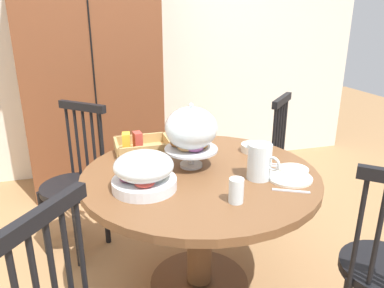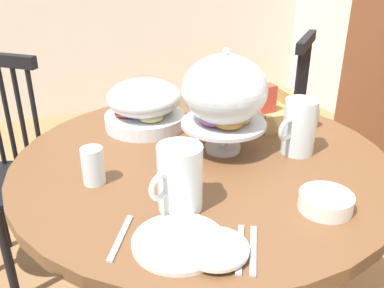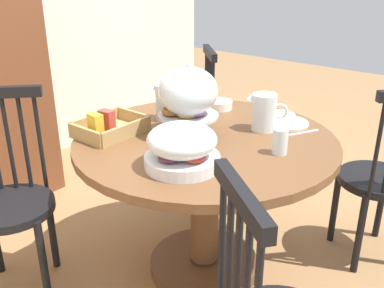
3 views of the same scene
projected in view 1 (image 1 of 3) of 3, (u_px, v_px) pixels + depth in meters
The scene contains 18 objects.
ground_plane at pixel (178, 281), 2.21m from camera, with size 10.00×10.00×0.00m, color #997047.
wall_back at pixel (128, 37), 3.43m from camera, with size 4.80×0.06×2.60m, color silver.
wooden_armoire at pixel (93, 78), 3.15m from camera, with size 1.18×0.60×1.96m.
dining_table at pixel (200, 208), 1.97m from camera, with size 1.21×1.21×0.74m.
windsor_chair_near_window at pixel (75, 186), 2.40m from camera, with size 0.47×0.47×0.97m.
windsor_chair_far_side at pixel (259, 164), 2.74m from camera, with size 0.47×0.47×0.97m.
pastry_stand_with_dome at pixel (191, 131), 1.91m from camera, with size 0.28×0.28×0.34m.
fruit_platter_covered at pixel (144, 172), 1.69m from camera, with size 0.30×0.30×0.18m.
orange_juice_pitcher at pixel (197, 137), 2.17m from camera, with size 0.11×0.18×0.18m.
milk_pitcher at pixel (259, 163), 1.80m from camera, with size 0.13×0.18×0.18m.
cereal_basket at pixel (140, 146), 2.17m from camera, with size 0.32×0.24×0.12m.
china_plate_large at pixel (290, 178), 1.82m from camera, with size 0.22×0.22×0.01m, color white.
china_plate_small at pixel (294, 169), 1.89m from camera, with size 0.15×0.15×0.01m, color white.
cereal_bowl at pixel (253, 148), 2.18m from camera, with size 0.14×0.14×0.04m, color white.
drinking_glass at pixel (236, 191), 1.58m from camera, with size 0.06×0.06×0.11m, color silver.
table_knife at pixel (288, 167), 1.95m from camera, with size 0.17×0.01×0.01m, color silver.
dinner_fork at pixel (288, 165), 1.98m from camera, with size 0.17×0.01×0.01m, color silver.
soup_spoon at pixel (291, 191), 1.69m from camera, with size 0.17×0.01×0.01m, color silver.
Camera 1 is at (-0.42, -1.76, 1.51)m, focal length 34.65 mm.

